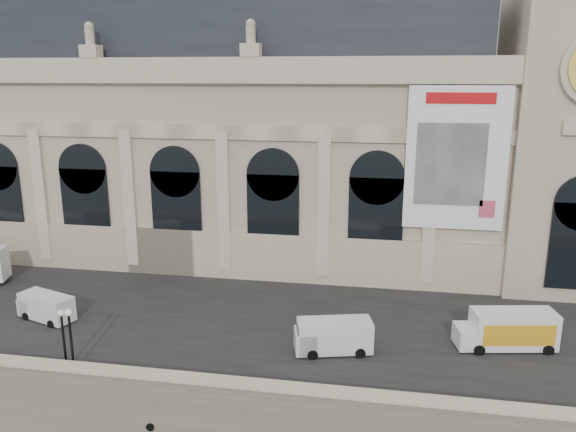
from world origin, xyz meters
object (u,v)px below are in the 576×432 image
object	(u,v)px
lamp_right	(64,340)
van_c	(330,336)
van_b	(44,306)
lamp_left	(71,341)
box_truck	(508,330)

from	to	relation	value
lamp_right	van_c	bearing A→B (deg)	17.63
van_c	lamp_right	bearing A→B (deg)	-162.37
van_b	lamp_right	bearing A→B (deg)	-49.14
van_c	lamp_left	world-z (taller)	lamp_left
van_c	lamp_left	bearing A→B (deg)	-160.80
lamp_left	van_c	bearing A→B (deg)	19.20
van_b	van_c	world-z (taller)	van_c
box_truck	lamp_left	size ratio (longest dim) A/B	1.61
lamp_left	box_truck	bearing A→B (deg)	16.53
van_b	box_truck	size ratio (longest dim) A/B	0.71
box_truck	lamp_right	bearing A→B (deg)	-164.34
van_b	lamp_left	xyz separation A→B (m)	(7.21, -7.76, 1.22)
van_c	box_truck	world-z (taller)	box_truck
van_c	lamp_left	size ratio (longest dim) A/B	1.27
van_c	box_truck	distance (m)	13.64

